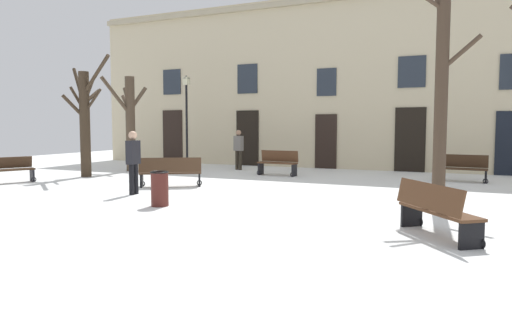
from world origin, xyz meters
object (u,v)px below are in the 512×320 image
Objects in this scene: tree_left_of_center at (130,120)px; person_near_bench at (239,148)px; streetlamp at (187,112)px; bench_facing_shops at (6,170)px; litter_bin at (160,189)px; bench_back_to_back_right at (171,172)px; person_by_shop_door at (133,159)px; tree_right_of_center at (85,118)px; tree_center at (441,80)px; bench_back_to_back_left at (278,163)px; bench_near_center_tree at (435,210)px; bench_far_corner at (460,168)px.

tree_left_of_center is 2.29× the size of person_near_bench.
streetlamp is 7.81m from bench_facing_shops.
litter_bin is 7.30m from bench_facing_shops.
bench_facing_shops is 8.80m from person_near_bench.
litter_bin is 0.47× the size of bench_facing_shops.
streetlamp reaches higher than bench_back_to_back_right.
bench_back_to_back_right is 1.08× the size of person_by_shop_door.
tree_left_of_center is 2.62m from streetlamp.
tree_right_of_center is 2.57× the size of person_near_bench.
litter_bin is at bearing -76.76° from bench_facing_shops.
tree_center is at bearing -82.06° from person_by_shop_door.
bench_back_to_back_left is (6.35, 3.31, -1.70)m from tree_right_of_center.
bench_near_center_tree reaches higher than litter_bin.
person_near_bench is (-8.15, 6.22, -1.99)m from tree_center.
bench_near_center_tree is (12.14, -6.93, -1.65)m from tree_left_of_center.
tree_left_of_center is at bearing -167.48° from bench_far_corner.
streetlamp is 2.61× the size of bench_back_to_back_left.
bench_facing_shops is 5.44m from person_by_shop_door.
tree_center is 1.54× the size of tree_left_of_center.
litter_bin is at bearing -157.97° from tree_center.
tree_right_of_center is 2.56× the size of bench_near_center_tree.
tree_center is 8.11m from bench_back_to_back_right.
person_by_shop_door is at bearing -68.21° from streetlamp.
tree_left_of_center is at bearing 87.31° from tree_right_of_center.
litter_bin is 2.19m from person_by_shop_door.
bench_far_corner is 1.01× the size of person_near_bench.
bench_near_center_tree is at bearing -88.63° from tree_center.
bench_near_center_tree is (12.25, -4.57, -1.71)m from tree_right_of_center.
streetlamp is 2.41× the size of person_near_bench.
tree_center is at bearing -7.35° from tree_right_of_center.
bench_back_to_back_right is 9.70m from bench_far_corner.
tree_left_of_center is at bearing 12.08° from bench_facing_shops.
tree_left_of_center reaches higher than bench_back_to_back_left.
tree_center reaches higher than streetlamp.
bench_far_corner is (0.54, 5.58, -2.47)m from tree_center.
tree_center is 6.96m from litter_bin.
tree_right_of_center is 13.19m from bench_near_center_tree.
tree_center reaches higher than bench_facing_shops.
bench_far_corner is 15.20m from bench_facing_shops.
person_by_shop_door is at bearing -32.21° from tree_right_of_center.
bench_near_center_tree reaches higher than bench_back_to_back_right.
tree_center reaches higher than person_by_shop_door.
bench_far_corner is 0.99× the size of person_by_shop_door.
litter_bin is at bearing -46.39° from tree_left_of_center.
bench_back_to_back_left is at bearing -14.38° from streetlamp.
litter_bin is 10.35m from bench_far_corner.
bench_near_center_tree is 8.52m from bench_back_to_back_right.
streetlamp reaches higher than person_near_bench.
tree_center is at bearing -29.82° from streetlamp.
tree_center reaches higher than tree_right_of_center.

